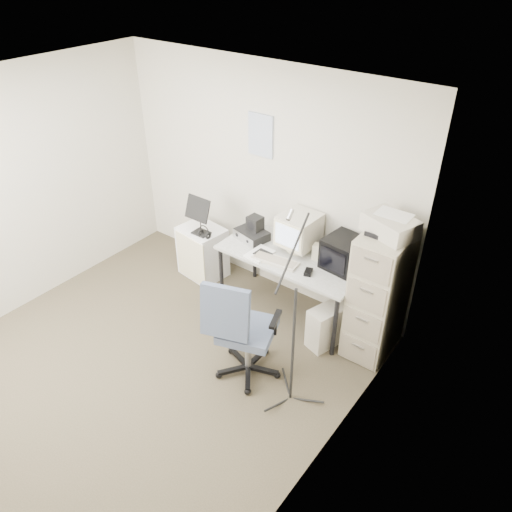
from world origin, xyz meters
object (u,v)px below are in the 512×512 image
Objects in this scene: office_chair at (248,328)px; side_cart at (203,252)px; desk at (291,284)px; filing_cabinet at (379,294)px.

office_chair is 1.70× the size of side_cart.
office_chair is at bearing -79.54° from desk.
office_chair is (0.18, -0.97, 0.16)m from desk.
filing_cabinet is 1.27m from office_chair.
desk reaches higher than side_cart.
side_cart is (-1.23, -0.02, -0.05)m from desk.
office_chair reaches higher than side_cart.
filing_cabinet is 2.20m from side_cart.
desk is at bearing -178.19° from filing_cabinet.
filing_cabinet is 0.87× the size of desk.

